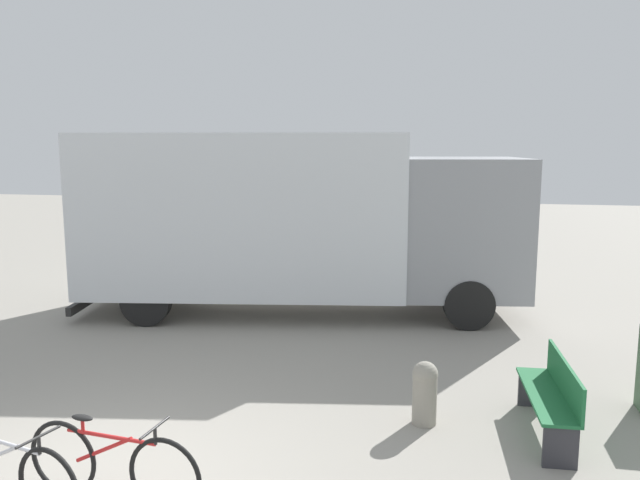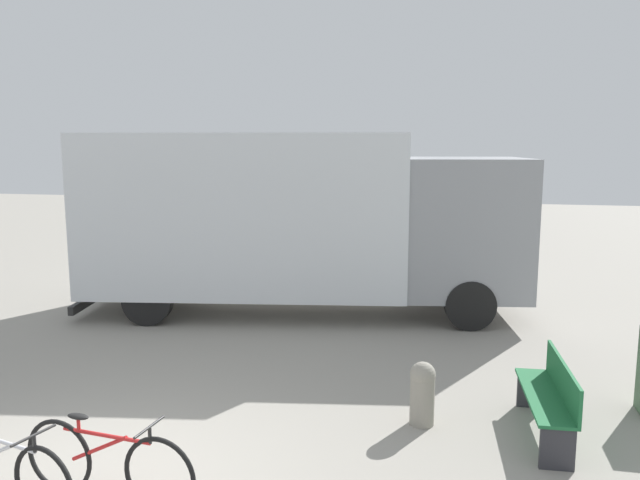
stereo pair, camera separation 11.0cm
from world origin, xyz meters
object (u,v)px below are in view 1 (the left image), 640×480
(bollard_near_bench, at_px, (425,390))
(bicycle_middle, at_px, (112,464))
(delivery_truck, at_px, (295,217))
(park_bench, at_px, (553,394))
(bicycle_near, at_px, (5,471))

(bollard_near_bench, bearing_deg, bicycle_middle, -140.69)
(delivery_truck, height_order, park_bench, delivery_truck)
(delivery_truck, bearing_deg, park_bench, -56.79)
(delivery_truck, height_order, bollard_near_bench, delivery_truck)
(delivery_truck, distance_m, park_bench, 6.12)
(park_bench, bearing_deg, bicycle_near, 113.93)
(park_bench, xyz_separation_m, bicycle_near, (-4.95, -2.48, -0.09))
(bicycle_near, distance_m, bollard_near_bench, 4.33)
(park_bench, distance_m, bicycle_near, 5.54)
(park_bench, bearing_deg, bollard_near_bench, 87.41)
(bicycle_middle, relative_size, bollard_near_bench, 2.38)
(delivery_truck, bearing_deg, bicycle_near, -106.73)
(park_bench, distance_m, bicycle_middle, 4.64)
(bicycle_middle, bearing_deg, bicycle_near, -155.33)
(bicycle_near, bearing_deg, bicycle_middle, 32.52)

